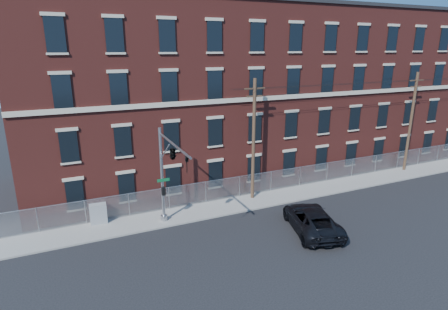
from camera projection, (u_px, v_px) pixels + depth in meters
ground at (265, 232)px, 25.55m from camera, size 140.00×140.00×0.00m
sidewalk at (348, 183)px, 34.61m from camera, size 65.00×3.00×0.12m
mill_building at (298, 88)px, 40.14m from camera, size 55.30×14.32×16.30m
chain_link_fence at (340, 169)px, 35.47m from camera, size 59.06×0.06×1.85m
traffic_signal_mast at (170, 161)px, 23.57m from camera, size 0.90×6.75×7.00m
utility_pole_near at (254, 138)px, 29.72m from camera, size 1.80×0.28×10.00m
utility_pole_mid at (411, 121)px, 36.78m from camera, size 1.80×0.28×10.00m
overhead_wires at (417, 82)px, 35.71m from camera, size 40.00×0.62×0.62m
pickup_truck at (312, 219)px, 25.60m from camera, size 4.36×6.60×1.69m
utility_cabinet at (98, 214)px, 26.45m from camera, size 1.21×0.65×1.48m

